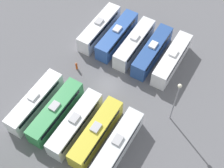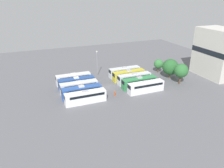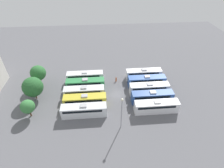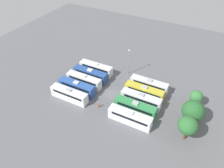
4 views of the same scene
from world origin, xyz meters
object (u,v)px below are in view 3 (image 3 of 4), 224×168
at_px(tree_0, 28,107).
at_px(bus_0, 156,106).
at_px(bus_3, 146,81).
at_px(bus_4, 144,74).
at_px(bus_5, 84,110).
at_px(light_pole, 122,109).
at_px(worker_person, 116,79).
at_px(bus_8, 85,84).
at_px(bus_7, 84,92).
at_px(bus_2, 149,88).
at_px(tree_2, 38,73).
at_px(bus_6, 85,100).
at_px(tree_1, 33,87).
at_px(bus_1, 152,97).
at_px(bus_9, 85,76).

bearing_deg(tree_0, bus_0, -91.75).
height_order(bus_3, bus_4, same).
height_order(bus_5, light_pole, light_pole).
bearing_deg(worker_person, bus_3, -107.26).
bearing_deg(bus_8, bus_7, 177.46).
relative_size(bus_2, tree_2, 1.63).
distance_m(bus_3, bus_5, 21.67).
distance_m(bus_3, bus_6, 19.98).
bearing_deg(bus_2, tree_1, 89.40).
bearing_deg(tree_1, tree_2, -1.04).
height_order(bus_1, bus_4, same).
bearing_deg(bus_6, bus_4, -59.15).
height_order(worker_person, tree_0, tree_0).
height_order(bus_6, tree_0, tree_0).
relative_size(bus_7, tree_1, 1.65).
relative_size(bus_5, tree_2, 1.63).
height_order(bus_9, tree_1, tree_1).
bearing_deg(bus_7, bus_5, -178.04).
distance_m(bus_4, bus_5, 23.76).
relative_size(bus_4, light_pole, 1.24).
bearing_deg(bus_2, bus_1, 179.14).
bearing_deg(bus_6, bus_1, -90.07).
bearing_deg(bus_9, bus_8, -176.48).
bearing_deg(tree_1, bus_5, -118.38).
distance_m(bus_5, bus_6, 3.66).
relative_size(bus_5, tree_0, 2.25).
bearing_deg(bus_2, bus_9, 68.35).
distance_m(bus_3, light_pole, 18.76).
xyz_separation_m(bus_0, tree_0, (0.99, 32.32, 1.54)).
bearing_deg(tree_0, bus_7, -64.91).
xyz_separation_m(worker_person, tree_1, (-6.20, 23.59, 3.36)).
bearing_deg(bus_4, tree_2, 92.14).
height_order(bus_1, tree_0, tree_0).
height_order(bus_3, tree_1, tree_1).
relative_size(bus_0, bus_9, 1.00).
bearing_deg(worker_person, bus_5, 145.25).
bearing_deg(bus_0, bus_3, -0.41).
bearing_deg(bus_4, bus_7, 111.87).
xyz_separation_m(bus_4, light_pole, (-19.21, 9.71, 4.31)).
bearing_deg(tree_1, bus_7, -91.75).
bearing_deg(tree_1, worker_person, -75.28).
distance_m(bus_6, tree_0, 14.15).
relative_size(bus_4, bus_5, 1.00).
relative_size(bus_4, tree_0, 2.25).
relative_size(bus_3, bus_7, 1.00).
relative_size(bus_1, tree_0, 2.25).
height_order(bus_2, bus_6, same).
bearing_deg(bus_7, bus_3, -78.74).
distance_m(bus_5, light_pole, 10.88).
distance_m(worker_person, tree_1, 24.62).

